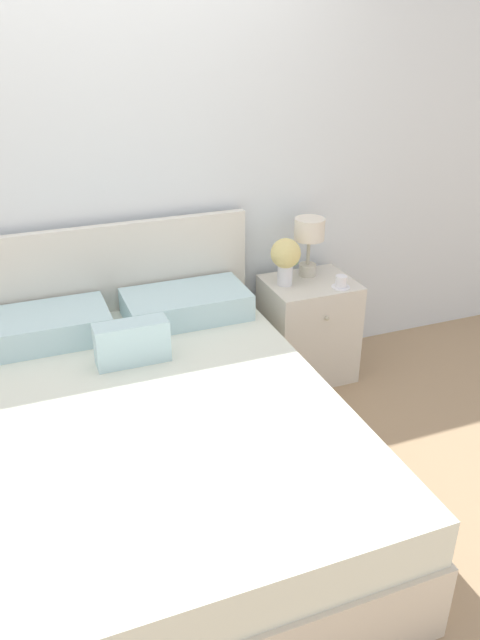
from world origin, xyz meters
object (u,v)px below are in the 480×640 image
object	(u,v)px
flower_vase	(286,257)
bed	(153,443)
nightstand	(308,329)
teacup	(341,282)
table_lamp	(309,236)

from	to	relation	value
flower_vase	bed	bearing A→B (deg)	-143.04
nightstand	teacup	world-z (taller)	teacup
flower_vase	teacup	size ratio (longest dim) A/B	2.59
bed	teacup	bearing A→B (deg)	24.88
nightstand	flower_vase	xyz separation A→B (m)	(-0.15, 0.02, 0.46)
table_lamp	teacup	world-z (taller)	table_lamp
bed	teacup	world-z (taller)	bed
bed	table_lamp	xyz separation A→B (m)	(1.13, 0.80, 0.56)
bed	teacup	xyz separation A→B (m)	(1.22, 0.57, 0.35)
table_lamp	teacup	xyz separation A→B (m)	(0.09, -0.23, -0.21)
nightstand	flower_vase	bearing A→B (deg)	173.55
nightstand	table_lamp	size ratio (longest dim) A/B	1.77
bed	nightstand	xyz separation A→B (m)	(1.10, 0.70, 0.02)
bed	table_lamp	size ratio (longest dim) A/B	5.90
bed	nightstand	distance (m)	1.31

